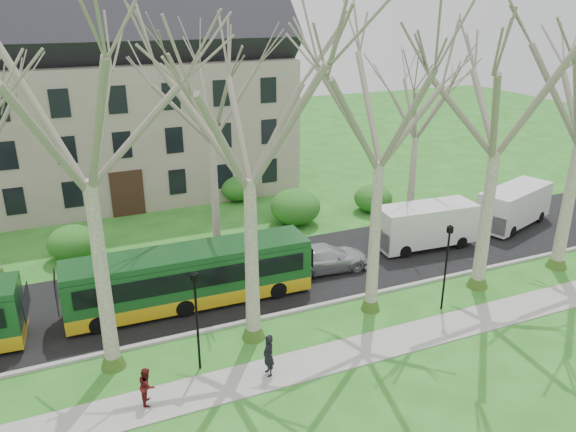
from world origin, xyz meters
The scene contains 15 objects.
ground centered at (0.00, 0.00, 0.00)m, with size 120.00×120.00×0.00m, color #27651C.
sidewalk centered at (0.00, -2.50, 0.03)m, with size 70.00×2.00×0.06m, color gray.
road centered at (0.00, 5.50, 0.03)m, with size 80.00×8.00×0.06m, color black.
curb centered at (0.00, 1.50, 0.07)m, with size 80.00×0.25×0.14m, color #A5A39E.
building centered at (-6.00, 24.00, 8.07)m, with size 26.50×12.20×16.00m.
tree_row_verge centered at (0.00, 0.30, 7.00)m, with size 49.00×7.00×14.00m.
tree_row_far centered at (-1.33, 11.00, 6.00)m, with size 33.00×7.00×12.00m.
lamp_row centered at (0.00, -1.00, 2.57)m, with size 36.22×0.22×4.30m.
hedges centered at (-4.67, 14.00, 1.00)m, with size 30.60×8.60×2.00m.
bus_follow centered at (-5.00, 4.23, 1.53)m, with size 11.73×2.44×2.93m, color #13431B, non-canonical shape.
sedan centered at (2.60, 4.90, 0.79)m, with size 2.05×5.03×1.46m, color #BBBBC1.
van_a centered at (9.60, 5.39, 1.37)m, with size 6.00×2.18×2.62m, color silver, non-canonical shape.
van_b centered at (17.02, 5.95, 1.36)m, with size 5.97×2.17×2.60m, color silver, non-canonical shape.
pedestrian_a centered at (-3.60, -2.53, 0.94)m, with size 0.64×0.42×1.76m, color black.
pedestrian_b centered at (-8.30, -2.33, 0.80)m, with size 0.72×0.56×1.48m, color #511213.
Camera 1 is at (-10.22, -19.96, 14.00)m, focal length 35.00 mm.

